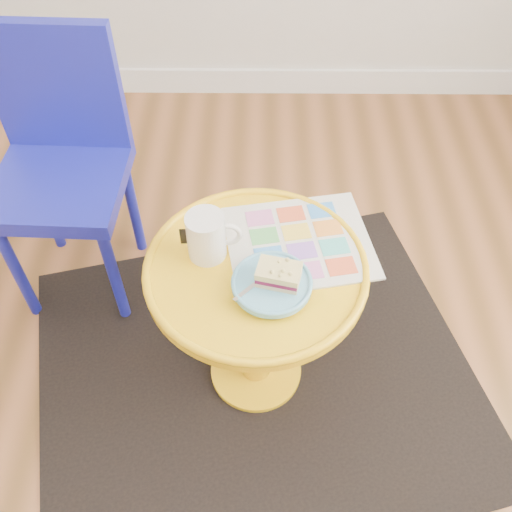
{
  "coord_description": "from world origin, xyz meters",
  "views": [
    {
      "loc": [
        0.51,
        -0.39,
        1.58
      ],
      "look_at": [
        0.5,
        0.48,
        0.55
      ],
      "focal_mm": 40.0,
      "sensor_mm": 36.0,
      "label": 1
    }
  ],
  "objects_px": {
    "side_table": "(256,302)",
    "plate": "(272,284)",
    "chair": "(61,156)",
    "newspaper": "(299,242)",
    "mug": "(207,235)"
  },
  "relations": [
    {
      "from": "side_table",
      "to": "newspaper",
      "type": "relative_size",
      "value": 1.54
    },
    {
      "from": "side_table",
      "to": "newspaper",
      "type": "height_order",
      "value": "newspaper"
    },
    {
      "from": "chair",
      "to": "newspaper",
      "type": "distance_m",
      "value": 0.77
    },
    {
      "from": "plate",
      "to": "mug",
      "type": "bearing_deg",
      "value": 144.37
    },
    {
      "from": "chair",
      "to": "plate",
      "type": "distance_m",
      "value": 0.8
    },
    {
      "from": "side_table",
      "to": "plate",
      "type": "distance_m",
      "value": 0.18
    },
    {
      "from": "chair",
      "to": "mug",
      "type": "bearing_deg",
      "value": -38.09
    },
    {
      "from": "newspaper",
      "to": "plate",
      "type": "height_order",
      "value": "plate"
    },
    {
      "from": "side_table",
      "to": "plate",
      "type": "xyz_separation_m",
      "value": [
        0.04,
        -0.07,
        0.16
      ]
    },
    {
      "from": "chair",
      "to": "plate",
      "type": "height_order",
      "value": "chair"
    },
    {
      "from": "chair",
      "to": "newspaper",
      "type": "height_order",
      "value": "chair"
    },
    {
      "from": "newspaper",
      "to": "plate",
      "type": "xyz_separation_m",
      "value": [
        -0.07,
        -0.14,
        0.02
      ]
    },
    {
      "from": "side_table",
      "to": "plate",
      "type": "bearing_deg",
      "value": -61.04
    },
    {
      "from": "chair",
      "to": "mug",
      "type": "relative_size",
      "value": 6.39
    },
    {
      "from": "side_table",
      "to": "chair",
      "type": "relative_size",
      "value": 0.64
    }
  ]
}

